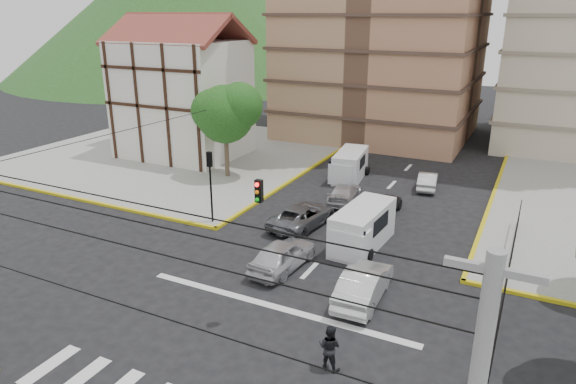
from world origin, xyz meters
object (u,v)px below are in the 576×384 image
Objects in this scene: van_left_lane at (349,166)px; traffic_light_nw at (210,175)px; van_right_lane at (361,229)px; car_silver_front_left at (283,255)px; car_white_front_right at (364,284)px; pedestrian_crosswalk at (329,347)px.

traffic_light_nw is at bearing -117.98° from van_left_lane.
van_right_lane is at bearing -74.65° from van_left_lane.
car_silver_front_left is at bearing -90.11° from van_left_lane.
traffic_light_nw is 9.47m from van_right_lane.
pedestrian_crosswalk reaches higher than car_white_front_right.
traffic_light_nw is at bearing -35.86° from pedestrian_crosswalk.
van_left_lane is 2.84× the size of pedestrian_crosswalk.
pedestrian_crosswalk is (0.41, -5.08, 0.12)m from car_white_front_right.
van_right_lane is at bearing 4.79° from traffic_light_nw.
traffic_light_nw is 0.94× the size of car_white_front_right.
traffic_light_nw reaches higher than van_right_lane.
van_left_lane is at bearing 117.09° from van_right_lane.
van_right_lane reaches higher than car_silver_front_left.
van_left_lane is 1.08× the size of car_white_front_right.
car_silver_front_left is at bearing -14.49° from car_white_front_right.
car_white_front_right is 2.62× the size of pedestrian_crosswalk.
van_right_lane is (9.22, 0.77, -2.00)m from traffic_light_nw.
van_left_lane reaches higher than car_white_front_right.
van_right_lane is 1.03× the size of van_left_lane.
car_white_front_right is at bearing 172.03° from car_silver_front_left.
pedestrian_crosswalk is (7.04, -21.35, -0.17)m from van_left_lane.
van_left_lane is at bearing 69.69° from traffic_light_nw.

